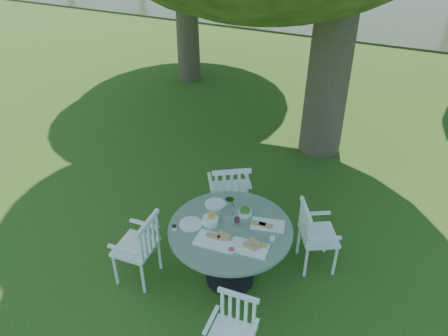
% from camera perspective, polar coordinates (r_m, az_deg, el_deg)
% --- Properties ---
extents(ground, '(140.00, 140.00, 0.00)m').
position_cam_1_polar(ground, '(6.02, -0.77, -7.73)').
color(ground, '#19370B').
rests_on(ground, ground).
extents(table, '(1.36, 1.36, 0.80)m').
position_cam_1_polar(table, '(4.91, 0.82, -9.23)').
color(table, black).
rests_on(table, ground).
extents(chair_ne, '(0.58, 0.59, 0.88)m').
position_cam_1_polar(chair_ne, '(5.27, 11.40, -8.18)').
color(chair_ne, white).
rests_on(chair_ne, ground).
extents(chair_nw, '(0.66, 0.65, 0.97)m').
position_cam_1_polar(chair_nw, '(5.71, 0.80, -3.02)').
color(chair_nw, white).
rests_on(chair_nw, ground).
extents(chair_sw, '(0.45, 0.48, 0.91)m').
position_cam_1_polar(chair_sw, '(5.08, -10.65, -9.80)').
color(chair_sw, white).
rests_on(chair_sw, ground).
extents(chair_se, '(0.42, 0.40, 0.80)m').
position_cam_1_polar(chair_se, '(4.36, 1.36, -19.86)').
color(chair_se, white).
rests_on(chair_se, ground).
extents(tableware, '(1.15, 0.83, 0.21)m').
position_cam_1_polar(tableware, '(4.81, 0.55, -7.12)').
color(tableware, white).
rests_on(tableware, table).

